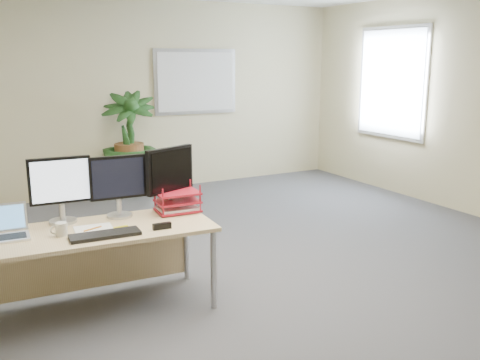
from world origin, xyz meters
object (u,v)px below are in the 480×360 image
desk (95,243)px  monitor_left (60,186)px  monitor_right (118,182)px  laptop (5,229)px  floor_plant (129,143)px

desk → monitor_left: (-0.19, 0.19, 0.43)m
monitor_right → laptop: size_ratio=1.53×
floor_plant → monitor_left: size_ratio=2.96×
monitor_left → monitor_right: bearing=-7.0°
laptop → desk: bearing=-3.7°
floor_plant → monitor_right: (-1.00, -3.07, 0.19)m
desk → floor_plant: floor_plant is taller
monitor_left → monitor_right: (0.42, -0.05, -0.01)m
monitor_right → laptop: (-0.84, -0.10, -0.22)m
monitor_left → laptop: 0.50m
desk → monitor_left: size_ratio=3.43×
monitor_left → laptop: monitor_left is taller
desk → floor_plant: bearing=68.9°
floor_plant → monitor_left: 3.35m
monitor_left → desk: bearing=-45.8°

